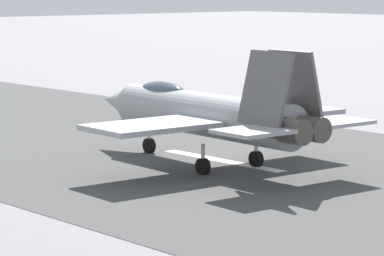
{
  "coord_description": "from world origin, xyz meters",
  "views": [
    {
      "loc": [
        -36.08,
        33.16,
        8.47
      ],
      "look_at": [
        -2.74,
        3.84,
        2.2
      ],
      "focal_mm": 95.16,
      "sensor_mm": 36.0,
      "label": 1
    }
  ],
  "objects": [
    {
      "name": "ground_plane",
      "position": [
        0.0,
        0.0,
        0.0
      ],
      "size": [
        400.0,
        400.0,
        0.0
      ],
      "primitive_type": "plane",
      "color": "gray"
    },
    {
      "name": "runway_strip",
      "position": [
        -0.02,
        0.0,
        0.01
      ],
      "size": [
        240.0,
        26.0,
        0.02
      ],
      "color": "#464645",
      "rests_on": "ground"
    },
    {
      "name": "marker_cone_mid",
      "position": [
        6.72,
        -11.78,
        0.28
      ],
      "size": [
        0.44,
        0.44,
        0.55
      ],
      "primitive_type": "cone",
      "color": "orange",
      "rests_on": "ground"
    },
    {
      "name": "crew_person",
      "position": [
        14.98,
        -6.1,
        0.86
      ],
      "size": [
        0.62,
        0.46,
        1.72
      ],
      "color": "#1E2338",
      "rests_on": "ground"
    },
    {
      "name": "fighter_jet",
      "position": [
        -0.88,
        1.42,
        2.49
      ],
      "size": [
        16.06,
        13.47,
        5.69
      ],
      "color": "#989DA4",
      "rests_on": "ground"
    }
  ]
}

